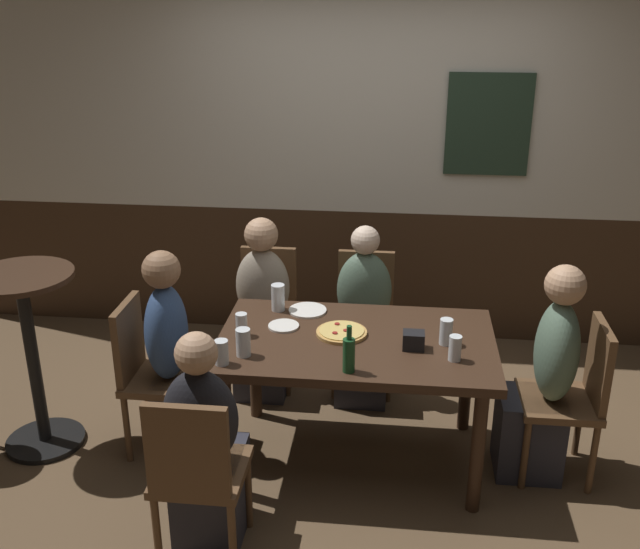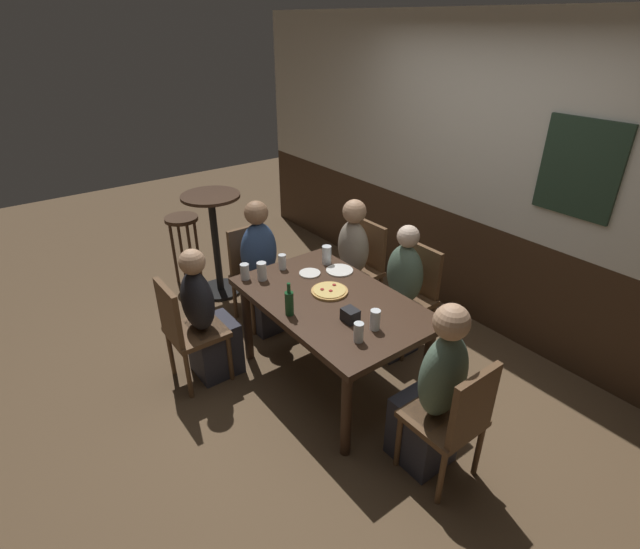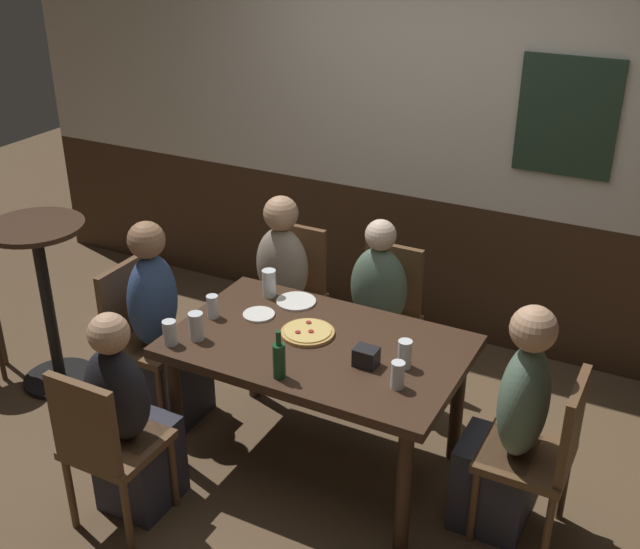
{
  "view_description": "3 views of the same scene",
  "coord_description": "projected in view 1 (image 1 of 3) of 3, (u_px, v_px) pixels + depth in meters",
  "views": [
    {
      "loc": [
        0.2,
        -3.48,
        2.48
      ],
      "look_at": [
        -0.19,
        0.03,
        1.08
      ],
      "focal_mm": 41.54,
      "sensor_mm": 36.0,
      "label": 1
    },
    {
      "loc": [
        2.29,
        -1.83,
        2.51
      ],
      "look_at": [
        -0.2,
        0.04,
        0.84
      ],
      "focal_mm": 26.8,
      "sensor_mm": 36.0,
      "label": 2
    },
    {
      "loc": [
        1.55,
        -2.95,
        2.75
      ],
      "look_at": [
        -0.04,
        0.1,
        1.06
      ],
      "focal_mm": 44.1,
      "sensor_mm": 36.0,
      "label": 3
    }
  ],
  "objects": [
    {
      "name": "plate_white_large",
      "position": [
        308.0,
        310.0,
        4.19
      ],
      "size": [
        0.22,
        0.22,
        0.01
      ],
      "primitive_type": "cylinder",
      "color": "white",
      "rests_on": "dining_table"
    },
    {
      "name": "plate_white_small",
      "position": [
        284.0,
        326.0,
        4.0
      ],
      "size": [
        0.17,
        0.17,
        0.01
      ],
      "primitive_type": "cylinder",
      "color": "white",
      "rests_on": "dining_table"
    },
    {
      "name": "pizza",
      "position": [
        342.0,
        332.0,
        3.92
      ],
      "size": [
        0.27,
        0.27,
        0.03
      ],
      "color": "tan",
      "rests_on": "dining_table"
    },
    {
      "name": "beer_glass_tall",
      "position": [
        222.0,
        354.0,
        3.6
      ],
      "size": [
        0.07,
        0.07,
        0.13
      ],
      "color": "silver",
      "rests_on": "dining_table"
    },
    {
      "name": "ground_plane",
      "position": [
        354.0,
        457.0,
        4.15
      ],
      "size": [
        12.0,
        12.0,
        0.0
      ],
      "primitive_type": "plane",
      "color": "brown"
    },
    {
      "name": "chair_left_near",
      "position": [
        196.0,
        469.0,
        3.23
      ],
      "size": [
        0.4,
        0.4,
        0.88
      ],
      "color": "brown",
      "rests_on": "ground_plane"
    },
    {
      "name": "chair_left_far",
      "position": [
        267.0,
        308.0,
        4.83
      ],
      "size": [
        0.4,
        0.4,
        0.88
      ],
      "color": "brown",
      "rests_on": "ground_plane"
    },
    {
      "name": "condiment_caddy",
      "position": [
        414.0,
        340.0,
        3.76
      ],
      "size": [
        0.11,
        0.09,
        0.09
      ],
      "primitive_type": "cube",
      "color": "black",
      "rests_on": "dining_table"
    },
    {
      "name": "wall_back",
      "position": [
        374.0,
        162.0,
        5.19
      ],
      "size": [
        6.4,
        0.13,
        2.6
      ],
      "color": "#3D2819",
      "rests_on": "ground_plane"
    },
    {
      "name": "dining_table",
      "position": [
        356.0,
        354.0,
        3.91
      ],
      "size": [
        1.45,
        0.9,
        0.74
      ],
      "color": "#382316",
      "rests_on": "ground_plane"
    },
    {
      "name": "highball_clear",
      "position": [
        242.0,
        326.0,
        3.89
      ],
      "size": [
        0.06,
        0.06,
        0.12
      ],
      "color": "silver",
      "rests_on": "dining_table"
    },
    {
      "name": "tumbler_short",
      "position": [
        278.0,
        299.0,
        4.19
      ],
      "size": [
        0.08,
        0.08,
        0.15
      ],
      "color": "silver",
      "rests_on": "dining_table"
    },
    {
      "name": "chair_head_east",
      "position": [
        574.0,
        392.0,
        3.85
      ],
      "size": [
        0.4,
        0.4,
        0.88
      ],
      "color": "brown",
      "rests_on": "ground_plane"
    },
    {
      "name": "chair_head_west",
      "position": [
        149.0,
        368.0,
        4.08
      ],
      "size": [
        0.4,
        0.4,
        0.88
      ],
      "color": "brown",
      "rests_on": "ground_plane"
    },
    {
      "name": "person_left_near",
      "position": [
        206.0,
        454.0,
        3.4
      ],
      "size": [
        0.34,
        0.37,
        1.1
      ],
      "color": "#2D2D38",
      "rests_on": "ground_plane"
    },
    {
      "name": "pint_glass_pale",
      "position": [
        446.0,
        333.0,
        3.8
      ],
      "size": [
        0.07,
        0.07,
        0.14
      ],
      "color": "silver",
      "rests_on": "dining_table"
    },
    {
      "name": "beer_glass_half",
      "position": [
        455.0,
        350.0,
        3.64
      ],
      "size": [
        0.06,
        0.06,
        0.13
      ],
      "color": "silver",
      "rests_on": "dining_table"
    },
    {
      "name": "side_bar_table",
      "position": [
        31.0,
        347.0,
        4.05
      ],
      "size": [
        0.56,
        0.56,
        1.05
      ],
      "color": "black",
      "rests_on": "ground_plane"
    },
    {
      "name": "person_head_west",
      "position": [
        177.0,
        368.0,
        4.06
      ],
      "size": [
        0.37,
        0.34,
        1.19
      ],
      "color": "#2D2D38",
      "rests_on": "ground_plane"
    },
    {
      "name": "chair_mid_far",
      "position": [
        364.0,
        313.0,
        4.76
      ],
      "size": [
        0.4,
        0.4,
        0.88
      ],
      "color": "brown",
      "rests_on": "ground_plane"
    },
    {
      "name": "person_left_far",
      "position": [
        262.0,
        320.0,
        4.68
      ],
      "size": [
        0.34,
        0.37,
        1.15
      ],
      "color": "#2D2D38",
      "rests_on": "ground_plane"
    },
    {
      "name": "person_mid_far",
      "position": [
        363.0,
        328.0,
        4.62
      ],
      "size": [
        0.34,
        0.37,
        1.12
      ],
      "color": "#2D2D38",
      "rests_on": "ground_plane"
    },
    {
      "name": "beer_bottle_green",
      "position": [
        349.0,
        354.0,
        3.52
      ],
      "size": [
        0.06,
        0.06,
        0.24
      ],
      "color": "#194723",
      "rests_on": "dining_table"
    },
    {
      "name": "person_head_east",
      "position": [
        543.0,
        388.0,
        3.86
      ],
      "size": [
        0.37,
        0.34,
        1.19
      ],
      "color": "#2D2D38",
      "rests_on": "ground_plane"
    },
    {
      "name": "pint_glass_stout",
      "position": [
        243.0,
        344.0,
        3.68
      ],
      "size": [
        0.07,
        0.07,
        0.14
      ],
      "color": "silver",
      "rests_on": "dining_table"
    }
  ]
}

